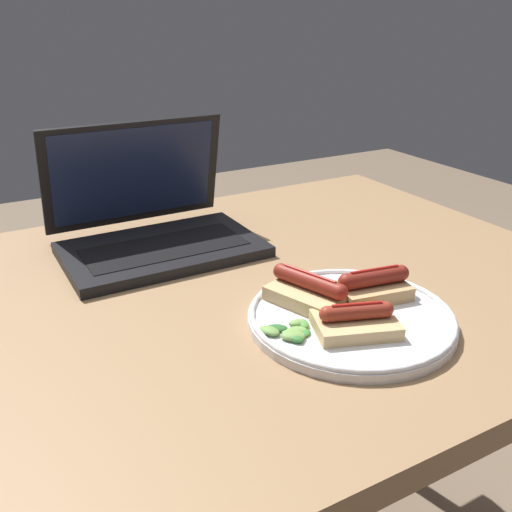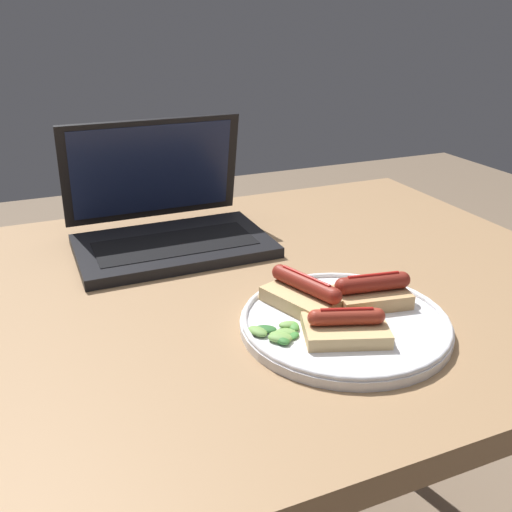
{
  "view_description": "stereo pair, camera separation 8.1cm",
  "coord_description": "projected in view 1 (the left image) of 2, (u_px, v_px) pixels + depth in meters",
  "views": [
    {
      "loc": [
        -0.36,
        -0.69,
        1.1
      ],
      "look_at": [
        0.0,
        -0.04,
        0.78
      ],
      "focal_mm": 40.0,
      "sensor_mm": 36.0,
      "label": 1
    },
    {
      "loc": [
        -0.29,
        -0.72,
        1.1
      ],
      "look_at": [
        0.0,
        -0.04,
        0.78
      ],
      "focal_mm": 40.0,
      "sensor_mm": 36.0,
      "label": 2
    }
  ],
  "objects": [
    {
      "name": "desk",
      "position": [
        242.0,
        320.0,
        0.89
      ],
      "size": [
        1.09,
        0.81,
        0.72
      ],
      "color": "#93704C",
      "rests_on": "ground_plane"
    },
    {
      "name": "plate",
      "position": [
        351.0,
        317.0,
        0.75
      ],
      "size": [
        0.27,
        0.27,
        0.02
      ],
      "color": "silver",
      "rests_on": "desk"
    },
    {
      "name": "sausage_toast_left",
      "position": [
        373.0,
        286.0,
        0.79
      ],
      "size": [
        0.11,
        0.08,
        0.05
      ],
      "rotation": [
        0.0,
        0.0,
        6.12
      ],
      "color": "tan",
      "rests_on": "plate"
    },
    {
      "name": "sausage_toast_middle",
      "position": [
        356.0,
        321.0,
        0.71
      ],
      "size": [
        0.12,
        0.1,
        0.04
      ],
      "rotation": [
        0.0,
        0.0,
        2.8
      ],
      "color": "tan",
      "rests_on": "plate"
    },
    {
      "name": "sausage_toast_right",
      "position": [
        309.0,
        291.0,
        0.78
      ],
      "size": [
        0.11,
        0.12,
        0.04
      ],
      "rotation": [
        0.0,
        0.0,
        5.05
      ],
      "color": "tan",
      "rests_on": "plate"
    },
    {
      "name": "laptop",
      "position": [
        154.0,
        226.0,
        0.98
      ],
      "size": [
        0.32,
        0.25,
        0.21
      ],
      "color": "black",
      "rests_on": "desk"
    },
    {
      "name": "salad_pile",
      "position": [
        290.0,
        331.0,
        0.7
      ],
      "size": [
        0.07,
        0.06,
        0.01
      ],
      "color": "#387A33",
      "rests_on": "plate"
    }
  ]
}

